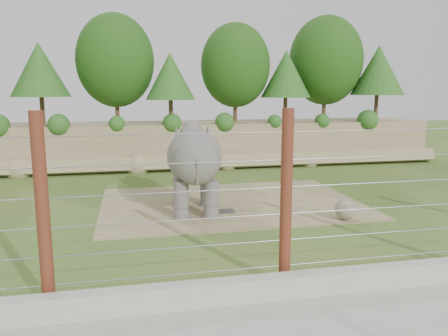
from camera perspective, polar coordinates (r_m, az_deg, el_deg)
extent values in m
plane|color=#356420|center=(14.34, 1.68, -7.67)|extent=(90.00, 90.00, 0.00)
cube|color=#907C55|center=(26.65, -4.95, 3.27)|extent=(30.00, 4.00, 2.50)
cube|color=#907C55|center=(24.52, -4.25, 0.57)|extent=(30.00, 1.37, 1.07)
cylinder|color=#3F2B19|center=(26.23, -22.62, 6.90)|extent=(0.24, 0.24, 1.58)
sphere|color=#1C4911|center=(26.23, -22.94, 11.56)|extent=(3.60, 3.60, 3.60)
cylinder|color=#3F2B19|center=(26.30, -13.78, 7.77)|extent=(0.24, 0.24, 1.92)
sphere|color=#1C4911|center=(26.34, -14.02, 13.45)|extent=(4.40, 4.40, 4.40)
cylinder|color=#3F2B19|center=(25.20, -6.95, 7.30)|extent=(0.24, 0.24, 1.40)
sphere|color=#1C4911|center=(25.18, -7.04, 11.62)|extent=(3.20, 3.20, 3.20)
cylinder|color=#3F2B19|center=(26.83, 1.47, 7.97)|extent=(0.24, 0.24, 1.82)
sphere|color=#1C4911|center=(26.86, 1.49, 13.25)|extent=(4.16, 4.16, 4.16)
cylinder|color=#3F2B19|center=(27.12, 8.00, 7.57)|extent=(0.24, 0.24, 1.50)
sphere|color=#1C4911|center=(27.12, 8.10, 11.89)|extent=(3.44, 3.44, 3.44)
cylinder|color=#3F2B19|center=(29.18, 12.93, 8.10)|extent=(0.24, 0.24, 2.03)
sphere|color=#1C4911|center=(29.24, 13.15, 13.50)|extent=(4.64, 4.64, 4.64)
cylinder|color=#3F2B19|center=(29.54, 19.24, 7.44)|extent=(0.24, 0.24, 1.64)
sphere|color=#1C4911|center=(29.55, 19.49, 11.77)|extent=(3.76, 3.76, 3.76)
cube|color=#8D7254|center=(17.25, 0.93, -4.58)|extent=(10.00, 7.00, 0.02)
cube|color=#262628|center=(15.95, -0.46, -5.71)|extent=(1.00, 0.60, 0.03)
sphere|color=#7F6F5E|center=(15.50, 15.55, -5.25)|extent=(0.71, 0.71, 0.71)
cube|color=#A2A196|center=(9.79, 8.88, -14.89)|extent=(26.00, 0.35, 0.50)
cylinder|color=#5B2316|center=(9.25, -22.58, -5.52)|extent=(0.26, 0.26, 4.00)
cylinder|color=#5B2316|center=(9.65, 8.10, -4.21)|extent=(0.26, 0.26, 4.00)
cylinder|color=#96969B|center=(10.12, 7.89, -12.47)|extent=(20.00, 0.02, 0.02)
cylinder|color=#96969B|center=(9.91, 7.97, -9.26)|extent=(20.00, 0.02, 0.02)
cylinder|color=#96969B|center=(9.73, 8.06, -5.92)|extent=(20.00, 0.02, 0.02)
cylinder|color=#96969B|center=(9.58, 8.15, -2.47)|extent=(20.00, 0.02, 0.02)
cylinder|color=#96969B|center=(9.47, 8.24, 1.08)|extent=(20.00, 0.02, 0.02)
cylinder|color=#96969B|center=(9.40, 8.33, 4.70)|extent=(20.00, 0.02, 0.02)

